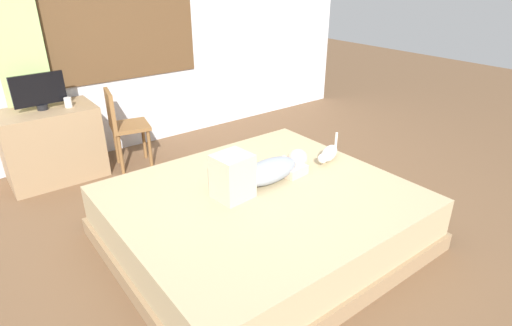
% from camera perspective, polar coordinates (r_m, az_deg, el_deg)
% --- Properties ---
extents(ground_plane, '(16.00, 16.00, 0.00)m').
position_cam_1_polar(ground_plane, '(3.45, 1.88, -9.97)').
color(ground_plane, brown).
extents(back_wall_with_window, '(6.40, 0.14, 2.90)m').
position_cam_1_polar(back_wall_with_window, '(5.08, -17.40, 18.10)').
color(back_wall_with_window, silver).
rests_on(back_wall_with_window, ground).
extents(bed, '(2.19, 1.95, 0.44)m').
position_cam_1_polar(bed, '(3.27, 0.75, -7.58)').
color(bed, '#997A56').
rests_on(bed, ground).
extents(person_lying, '(0.94, 0.34, 0.34)m').
position_cam_1_polar(person_lying, '(3.22, 0.62, -1.17)').
color(person_lying, '#8C939E').
rests_on(person_lying, bed).
extents(cat, '(0.34, 0.20, 0.21)m').
position_cam_1_polar(cat, '(3.70, 9.93, 1.26)').
color(cat, silver).
rests_on(cat, bed).
extents(desk, '(0.90, 0.56, 0.74)m').
position_cam_1_polar(desk, '(4.67, -26.20, 2.30)').
color(desk, '#997A56').
rests_on(desk, ground).
extents(tv_monitor, '(0.48, 0.10, 0.35)m').
position_cam_1_polar(tv_monitor, '(4.51, -27.68, 8.72)').
color(tv_monitor, black).
rests_on(tv_monitor, desk).
extents(cup, '(0.07, 0.07, 0.10)m').
position_cam_1_polar(cup, '(4.51, -24.42, 7.59)').
color(cup, white).
rests_on(cup, desk).
extents(chair_by_desk, '(0.45, 0.45, 0.86)m').
position_cam_1_polar(chair_by_desk, '(4.60, -17.88, 5.27)').
color(chair_by_desk, brown).
rests_on(chair_by_desk, ground).
extents(curtain_left, '(0.44, 0.06, 2.68)m').
position_cam_1_polar(curtain_left, '(4.69, -29.89, 14.12)').
color(curtain_left, '#ADCC75').
rests_on(curtain_left, ground).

